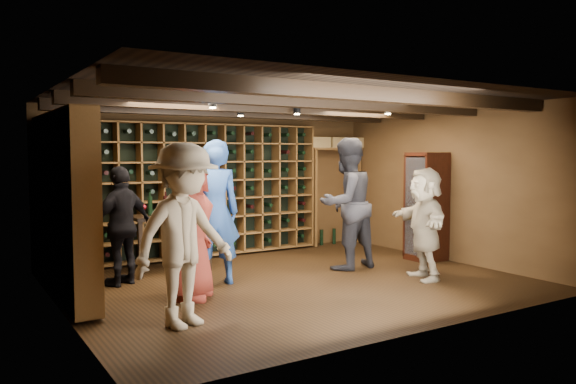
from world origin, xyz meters
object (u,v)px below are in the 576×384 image
guest_khaki (184,235)px  man_grey_suit (347,204)px  man_blue_shirt (214,213)px  guest_woman_black (122,226)px  display_cabinet (426,208)px  guest_beige (425,223)px  tasting_table (170,221)px  guest_red_floral (190,226)px

guest_khaki → man_grey_suit: bearing=5.5°
man_blue_shirt → guest_woman_black: bearing=-19.5°
display_cabinet → guest_khaki: (-4.73, -1.28, 0.08)m
guest_woman_black → guest_beige: 4.15m
man_grey_suit → guest_woman_black: bearing=-18.7°
man_blue_shirt → guest_khaki: (-1.03, -1.54, -0.04)m
man_grey_suit → guest_woman_black: size_ratio=1.25×
man_grey_suit → display_cabinet: bearing=169.7°
man_grey_suit → tasting_table: 2.67m
man_grey_suit → guest_khaki: man_grey_suit is taller
guest_woman_black → tasting_table: guest_woman_black is taller
guest_woman_black → tasting_table: bearing=-175.7°
man_grey_suit → guest_khaki: (-3.17, -1.41, -0.06)m
display_cabinet → man_blue_shirt: size_ratio=0.90×
tasting_table → guest_red_floral: bearing=-100.9°
guest_beige → guest_woman_black: bearing=-94.9°
tasting_table → guest_khaki: bearing=-106.3°
man_grey_suit → man_blue_shirt: bearing=-9.1°
man_grey_suit → guest_red_floral: size_ratio=1.12×
display_cabinet → guest_beige: bearing=-136.5°
tasting_table → man_grey_suit: bearing=-26.7°
display_cabinet → guest_khaki: bearing=-164.8°
guest_beige → tasting_table: 3.71m
man_grey_suit → guest_beige: man_grey_suit is taller
man_grey_suit → guest_khaki: 3.47m
guest_beige → tasting_table: size_ratio=1.38×
man_blue_shirt → man_grey_suit: 2.14m
man_blue_shirt → guest_khaki: man_blue_shirt is taller
man_blue_shirt → guest_woman_black: 1.24m
tasting_table → display_cabinet: bearing=-18.3°
guest_red_floral → tasting_table: 1.67m
display_cabinet → man_grey_suit: 1.57m
guest_woman_black → guest_red_floral: bearing=88.1°
man_grey_suit → guest_woman_black: man_grey_suit is taller
man_grey_suit → tasting_table: man_grey_suit is taller
man_blue_shirt → guest_red_floral: bearing=54.1°
man_blue_shirt → guest_khaki: size_ratio=1.04×
man_grey_suit → tasting_table: bearing=-33.0°
guest_khaki → tasting_table: guest_khaki is taller
display_cabinet → man_blue_shirt: bearing=176.0°
tasting_table → guest_woman_black: bearing=-149.5°
guest_woman_black → tasting_table: (0.84, 0.48, -0.04)m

